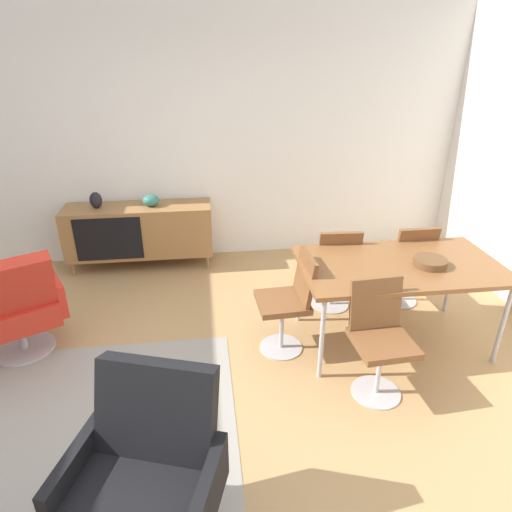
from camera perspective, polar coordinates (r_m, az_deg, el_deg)
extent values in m
plane|color=tan|center=(3.39, -8.92, -18.29)|extent=(8.32, 8.32, 0.00)
cube|color=white|center=(5.14, -9.49, 14.81)|extent=(6.80, 0.12, 2.80)
cube|color=olive|center=(5.16, -14.67, 3.23)|extent=(1.60, 0.44, 0.56)
cube|color=black|center=(5.01, -18.35, 2.04)|extent=(0.70, 0.01, 0.48)
cylinder|color=olive|center=(5.31, -22.37, -1.58)|extent=(0.03, 0.03, 0.16)
cylinder|color=olive|center=(5.10, -6.19, -0.76)|extent=(0.03, 0.03, 0.16)
cylinder|color=olive|center=(5.60, -21.58, -0.01)|extent=(0.03, 0.03, 0.16)
cylinder|color=olive|center=(5.41, -6.29, 0.83)|extent=(0.03, 0.03, 0.16)
ellipsoid|color=#337266|center=(5.03, -13.31, 6.95)|extent=(0.18, 0.18, 0.13)
ellipsoid|color=black|center=(5.12, -19.81, 6.75)|extent=(0.13, 0.13, 0.18)
cube|color=brown|center=(3.75, 17.93, -1.15)|extent=(1.60, 0.90, 0.04)
cylinder|color=#B7B7BC|center=(3.39, 8.42, -10.44)|extent=(0.04, 0.04, 0.70)
cylinder|color=#B7B7BC|center=(3.99, 29.01, -7.74)|extent=(0.04, 0.04, 0.70)
cylinder|color=#B7B7BC|center=(4.02, 5.60, -3.99)|extent=(0.04, 0.04, 0.70)
cylinder|color=#B7B7BC|center=(4.54, 23.66, -2.57)|extent=(0.04, 0.04, 0.70)
cylinder|color=brown|center=(3.77, 21.38, -0.73)|extent=(0.26, 0.26, 0.06)
cube|color=brown|center=(3.60, 3.38, -5.91)|extent=(0.42, 0.42, 0.05)
cube|color=brown|center=(3.54, 6.31, -2.64)|extent=(0.11, 0.38, 0.38)
cylinder|color=#B7B7BC|center=(3.73, 3.29, -9.02)|extent=(0.04, 0.04, 0.42)
cylinder|color=#B7B7BC|center=(3.85, 3.21, -11.55)|extent=(0.36, 0.36, 0.01)
cube|color=brown|center=(4.26, 9.87, -0.99)|extent=(0.42, 0.42, 0.05)
cube|color=brown|center=(4.01, 10.65, 0.61)|extent=(0.38, 0.11, 0.38)
cylinder|color=#B7B7BC|center=(4.37, 9.64, -3.78)|extent=(0.04, 0.04, 0.42)
cylinder|color=#B7B7BC|center=(4.48, 9.44, -6.08)|extent=(0.36, 0.36, 0.01)
cube|color=brown|center=(4.51, 18.42, -0.46)|extent=(0.41, 0.41, 0.05)
cube|color=brown|center=(4.28, 19.81, 1.08)|extent=(0.38, 0.09, 0.38)
cylinder|color=#B7B7BC|center=(4.61, 18.02, -3.12)|extent=(0.04, 0.04, 0.42)
cylinder|color=#B7B7BC|center=(4.71, 17.68, -5.32)|extent=(0.36, 0.36, 0.01)
cube|color=brown|center=(3.27, 15.96, -10.65)|extent=(0.42, 0.42, 0.05)
cube|color=brown|center=(3.29, 15.07, -5.83)|extent=(0.38, 0.11, 0.38)
cylinder|color=#B7B7BC|center=(3.41, 15.47, -13.88)|extent=(0.04, 0.04, 0.42)
cylinder|color=#B7B7BC|center=(3.54, 15.07, -16.47)|extent=(0.36, 0.36, 0.01)
cube|color=red|center=(4.11, -28.46, -6.17)|extent=(0.79, 0.77, 0.20)
cube|color=red|center=(3.75, -28.92, -3.78)|extent=(0.66, 0.51, 0.51)
cube|color=red|center=(4.09, -24.21, -4.05)|extent=(0.28, 0.48, 0.28)
cylinder|color=#B7B7BC|center=(4.23, -27.79, -8.96)|extent=(0.06, 0.06, 0.28)
cylinder|color=#B7B7BC|center=(4.30, -27.43, -10.42)|extent=(0.48, 0.48, 0.02)
cube|color=black|center=(2.47, -14.28, -27.58)|extent=(0.74, 0.72, 0.20)
cube|color=black|center=(2.38, -12.66, -18.68)|extent=(0.65, 0.44, 0.51)
cube|color=black|center=(2.54, -21.95, -24.31)|extent=(0.21, 0.50, 0.28)
cube|color=black|center=(2.32, -6.08, -28.28)|extent=(0.21, 0.50, 0.28)
cube|color=gray|center=(3.46, -22.39, -19.12)|extent=(2.20, 1.70, 0.01)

